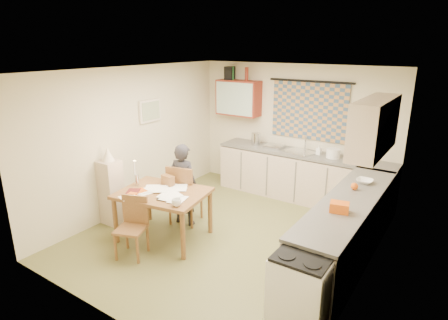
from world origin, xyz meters
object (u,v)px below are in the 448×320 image
Objects in this scene: counter_back at (302,177)px; dining_table at (164,214)px; chair_far at (185,204)px; shelf_stand at (111,192)px; counter_right at (347,231)px; stove at (302,292)px; person at (183,185)px.

dining_table is (-1.14, -2.56, -0.07)m from counter_back.
chair_far is 1.22m from shelf_stand.
counter_right is 2.93× the size of chair_far.
chair_far reaches higher than counter_back.
chair_far reaches higher than stove.
shelf_stand is (-3.54, -0.99, 0.08)m from counter_right.
stove is (1.35, -3.20, -0.02)m from counter_back.
person is (-0.06, 0.54, 0.30)m from dining_table.
person is (-2.54, 1.18, 0.24)m from stove.
counter_right is 1.53m from stove.
dining_table is (-2.49, -0.89, -0.07)m from counter_right.
counter_right is 3.37× the size of stove.
counter_right is at bearing -50.97° from counter_back.
dining_table is at bearing 89.56° from person.
dining_table is 1.04× the size of person.
chair_far is (-2.55, -0.31, -0.14)m from counter_right.
counter_right is 2.64m from dining_table.
person is at bearing 32.73° from shelf_stand.
chair_far is (-1.20, -1.98, -0.14)m from counter_back.
dining_table is 0.59m from chair_far.
counter_right is at bearing -178.62° from person.
person reaches higher than stove.
person reaches higher than counter_back.
counter_right is 2.58m from person.
chair_far is 0.37m from person.
dining_table is 0.62m from person.
chair_far is (-2.55, 1.22, -0.12)m from stove.
person is at bearing 86.13° from dining_table.
counter_back and counter_right have the same top height.
dining_table is 1.40× the size of chair_far.
counter_back is 3.08× the size of shelf_stand.
counter_right is at bearing 173.19° from chair_far.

